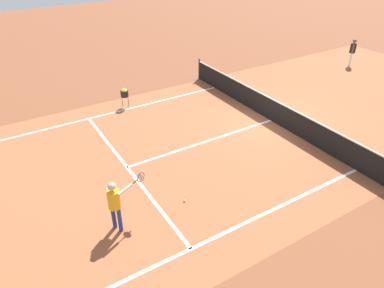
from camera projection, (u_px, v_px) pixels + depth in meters
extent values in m
plane|color=brown|center=(271.00, 120.00, 14.62)|extent=(60.00, 60.00, 0.00)
cube|color=#9E5433|center=(271.00, 120.00, 14.62)|extent=(10.62, 24.40, 0.00)
cube|color=white|center=(99.00, 116.00, 14.95)|extent=(0.10, 11.89, 0.01)
cube|color=white|center=(206.00, 242.00, 8.99)|extent=(0.10, 11.89, 0.01)
cube|color=white|center=(127.00, 167.00, 11.77)|extent=(8.22, 0.10, 0.01)
cube|color=white|center=(207.00, 141.00, 13.19)|extent=(0.10, 6.40, 0.01)
cylinder|color=#33383D|center=(199.00, 69.00, 18.35)|extent=(0.09, 0.09, 1.07)
cube|color=black|center=(272.00, 111.00, 14.38)|extent=(11.07, 0.02, 0.91)
cube|color=white|center=(274.00, 100.00, 14.12)|extent=(11.07, 0.03, 0.05)
cylinder|color=navy|center=(114.00, 216.00, 9.24)|extent=(0.11, 0.11, 0.76)
cylinder|color=navy|center=(120.00, 220.00, 9.13)|extent=(0.11, 0.11, 0.76)
cylinder|color=gold|center=(114.00, 199.00, 8.85)|extent=(0.32, 0.32, 0.53)
sphere|color=beige|center=(112.00, 186.00, 8.63)|extent=(0.21, 0.21, 0.21)
cylinder|color=beige|center=(109.00, 197.00, 8.92)|extent=(0.08, 0.08, 0.51)
cylinder|color=beige|center=(125.00, 189.00, 8.83)|extent=(0.29, 0.50, 0.08)
cylinder|color=black|center=(135.00, 182.00, 9.09)|extent=(0.12, 0.21, 0.03)
torus|color=red|center=(141.00, 177.00, 9.26)|extent=(0.14, 0.27, 0.28)
cylinder|color=silver|center=(141.00, 177.00, 9.26)|extent=(0.23, 0.11, 0.25)
cylinder|color=white|center=(350.00, 60.00, 20.13)|extent=(0.11, 0.11, 0.74)
cylinder|color=white|center=(350.00, 58.00, 20.30)|extent=(0.11, 0.11, 0.74)
cylinder|color=black|center=(353.00, 48.00, 19.88)|extent=(0.32, 0.32, 0.52)
sphere|color=brown|center=(355.00, 41.00, 19.67)|extent=(0.21, 0.21, 0.21)
cylinder|color=brown|center=(353.00, 49.00, 19.74)|extent=(0.08, 0.08, 0.51)
cylinder|color=brown|center=(353.00, 47.00, 20.01)|extent=(0.08, 0.08, 0.51)
cylinder|color=black|center=(124.00, 94.00, 15.38)|extent=(0.34, 0.34, 0.28)
cylinder|color=black|center=(122.00, 101.00, 15.61)|extent=(0.02, 0.02, 0.50)
cylinder|color=black|center=(128.00, 102.00, 15.55)|extent=(0.02, 0.02, 0.50)
sphere|color=#CCE033|center=(124.00, 92.00, 15.33)|extent=(0.29, 0.29, 0.29)
sphere|color=#CCE033|center=(184.00, 201.00, 10.29)|extent=(0.07, 0.07, 0.07)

